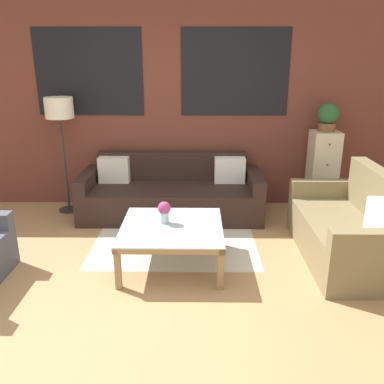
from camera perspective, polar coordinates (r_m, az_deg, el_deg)
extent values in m
plane|color=#AD7F51|center=(3.70, -6.69, -14.28)|extent=(16.00, 16.00, 0.00)
cube|color=brown|center=(5.58, -4.11, 12.30)|extent=(8.40, 0.08, 2.80)
cube|color=black|center=(5.66, -14.27, 15.95)|extent=(1.40, 0.01, 1.10)
cube|color=black|center=(5.51, 6.07, 16.34)|extent=(1.40, 0.01, 1.10)
cube|color=beige|center=(4.73, -2.35, -6.50)|extent=(1.81, 1.54, 0.00)
cube|color=black|center=(5.24, -2.97, -1.61)|extent=(1.99, 0.72, 0.40)
cube|color=black|center=(5.59, -2.73, 1.77)|extent=(1.99, 0.16, 0.78)
cube|color=black|center=(5.45, -14.30, -0.34)|extent=(0.16, 0.88, 0.58)
cube|color=black|center=(5.32, 8.72, -0.43)|extent=(0.16, 0.88, 0.58)
cube|color=silver|center=(5.49, -10.89, 3.08)|extent=(0.40, 0.16, 0.34)
cube|color=white|center=(5.40, 5.31, 3.08)|extent=(0.40, 0.16, 0.34)
cube|color=olive|center=(4.47, 19.43, -6.18)|extent=(0.64, 1.33, 0.42)
cube|color=olive|center=(4.53, 24.57, -3.11)|extent=(0.16, 1.33, 0.92)
cube|color=olive|center=(5.11, 17.89, -1.73)|extent=(0.80, 0.14, 0.62)
cube|color=olive|center=(3.85, 24.11, -9.26)|extent=(0.80, 0.14, 0.62)
cube|color=silver|center=(4.04, 25.15, -3.72)|extent=(0.16, 0.40, 0.34)
cube|color=silver|center=(4.00, -2.86, -4.83)|extent=(0.99, 0.99, 0.01)
cube|color=#99754C|center=(3.59, -3.30, -8.25)|extent=(0.99, 0.05, 0.05)
cube|color=#99754C|center=(4.45, -2.50, -2.80)|extent=(0.99, 0.05, 0.05)
cube|color=#99754C|center=(4.07, -9.51, -5.14)|extent=(0.05, 0.99, 0.05)
cube|color=#99754C|center=(4.01, 3.89, -5.26)|extent=(0.05, 0.99, 0.05)
cube|color=#99754C|center=(3.74, -10.37, -10.46)|extent=(0.06, 0.05, 0.41)
cube|color=#99754C|center=(3.68, 4.02, -10.69)|extent=(0.05, 0.05, 0.41)
cube|color=#99754C|center=(4.55, -8.27, -4.91)|extent=(0.06, 0.06, 0.41)
cube|color=#99754C|center=(4.50, 3.37, -5.00)|extent=(0.05, 0.06, 0.41)
cylinder|color=#2D2D2D|center=(5.80, -16.82, -2.36)|extent=(0.28, 0.28, 0.02)
cylinder|color=#2D2D2D|center=(5.62, -17.41, 3.62)|extent=(0.03, 0.03, 1.23)
cylinder|color=beige|center=(5.49, -18.16, 11.18)|extent=(0.36, 0.36, 0.26)
cube|color=beige|center=(5.72, 17.80, 2.80)|extent=(0.35, 0.36, 1.07)
sphere|color=#38332D|center=(5.46, 18.76, 6.34)|extent=(0.02, 0.02, 0.02)
sphere|color=#38332D|center=(5.52, 18.47, 3.61)|extent=(0.02, 0.02, 0.02)
sphere|color=#38332D|center=(5.59, 18.19, 0.95)|extent=(0.02, 0.02, 0.02)
sphere|color=#38332D|center=(5.67, 17.93, -1.63)|extent=(0.02, 0.02, 0.02)
cylinder|color=brown|center=(5.60, 18.39, 8.64)|extent=(0.22, 0.22, 0.11)
sphere|color=#285B2D|center=(5.57, 18.57, 10.36)|extent=(0.27, 0.27, 0.27)
cylinder|color=#ADBCC6|center=(4.05, -3.88, -3.60)|extent=(0.09, 0.09, 0.11)
sphere|color=#9E3366|center=(4.01, -3.91, -2.25)|extent=(0.13, 0.13, 0.13)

